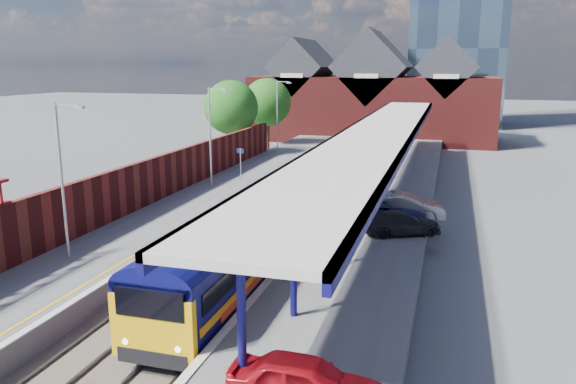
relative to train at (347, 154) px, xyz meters
name	(u,v)px	position (x,y,z in m)	size (l,w,h in m)	color
ground	(323,182)	(-1.49, -2.20, -2.12)	(240.00, 240.00, 0.00)	#5B5B5E
ballast_bed	(290,212)	(-1.49, -12.20, -2.09)	(6.00, 76.00, 0.06)	#473D33
rails	(290,210)	(-1.49, -12.20, -2.00)	(4.51, 76.00, 0.14)	slate
left_platform	(213,199)	(-6.99, -12.20, -1.62)	(5.00, 76.00, 1.00)	#565659
right_platform	(382,211)	(4.51, -12.20, -1.62)	(6.00, 76.00, 1.00)	#565659
coping_left	(245,194)	(-4.64, -12.20, -1.10)	(0.30, 76.00, 0.05)	silver
coping_right	(337,200)	(1.66, -12.20, -1.10)	(0.30, 76.00, 0.05)	silver
yellow_line	(237,194)	(-5.24, -12.20, -1.12)	(0.14, 76.00, 0.01)	yellow
train	(347,154)	(0.00, 0.00, 0.00)	(2.87, 65.90, 3.45)	#0B0C4E
canopy	(380,132)	(3.99, -10.25, 3.13)	(4.50, 52.00, 4.48)	#100E55
lamp_post_b	(64,171)	(-7.86, -26.20, 2.87)	(1.48, 0.18, 7.00)	#A5A8AA
lamp_post_c	(212,130)	(-7.86, -10.20, 2.87)	(1.48, 0.18, 7.00)	#A5A8AA
lamp_post_d	(279,112)	(-7.86, 5.80, 2.87)	(1.48, 0.18, 7.00)	#A5A8AA
platform_sign	(241,159)	(-6.49, -8.20, 0.57)	(0.55, 0.08, 2.50)	#A5A8AA
brick_wall	(127,189)	(-9.59, -18.66, 0.33)	(0.35, 50.00, 3.86)	maroon
station_building	(372,97)	(-1.49, 25.80, 3.33)	(30.00, 12.12, 13.78)	maroon
tree_near	(232,109)	(-11.84, 3.70, 3.23)	(5.20, 5.20, 8.10)	#382314
tree_far	(268,104)	(-10.84, 11.70, 3.23)	(5.20, 5.20, 8.10)	#382314
parked_car_red	(306,383)	(5.25, -34.31, -0.43)	(1.63, 4.06, 1.38)	#A80E17
parked_car_silver	(403,207)	(6.08, -15.51, -0.37)	(1.58, 4.54, 1.49)	#A09FA3
parked_car_dark	(402,223)	(6.25, -18.39, -0.53)	(1.66, 4.08, 1.19)	black
parked_car_blue	(386,210)	(5.18, -16.18, -0.50)	(2.07, 4.48, 1.25)	navy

